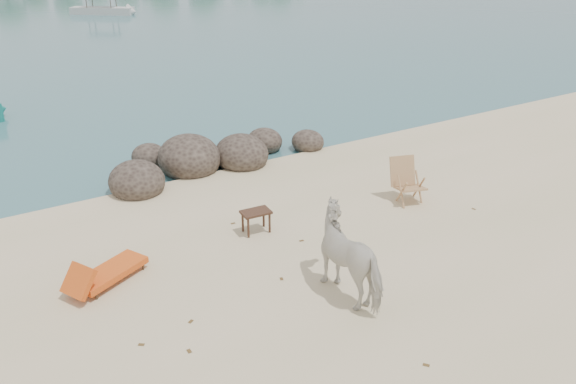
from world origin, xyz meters
name	(u,v)px	position (x,y,z in m)	size (l,w,h in m)	color
boulders	(205,159)	(0.24, 6.49, 0.25)	(6.57, 3.07, 1.27)	#2C231D
cow	(354,256)	(-0.02, -0.46, 0.76)	(0.82, 1.81, 1.53)	beige
side_table	(256,223)	(-0.39, 2.40, 0.25)	(0.62, 0.40, 0.50)	#331E14
lounge_chair	(110,269)	(-3.58, 2.19, 0.26)	(1.73, 0.61, 0.52)	orange
deck_chair	(411,183)	(3.46, 1.79, 0.53)	(0.67, 0.74, 1.06)	tan
dead_leaves	(310,278)	(-0.39, 0.31, 0.00)	(8.31, 5.92, 0.00)	brown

